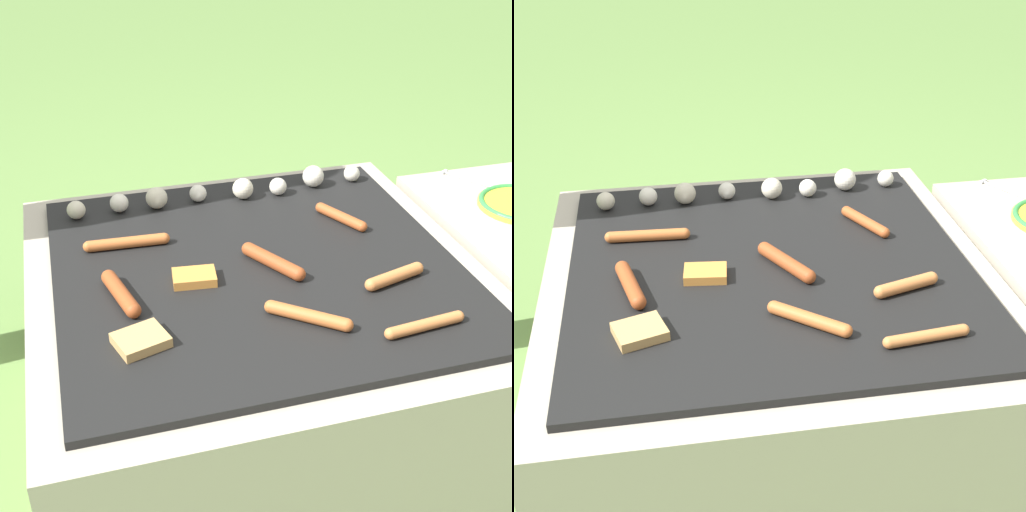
{
  "view_description": "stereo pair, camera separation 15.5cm",
  "coord_description": "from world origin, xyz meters",
  "views": [
    {
      "loc": [
        -0.37,
        -1.29,
        1.18
      ],
      "look_at": [
        0.0,
        0.0,
        0.39
      ],
      "focal_mm": 50.0,
      "sensor_mm": 36.0,
      "label": 1
    },
    {
      "loc": [
        -0.22,
        -1.32,
        1.18
      ],
      "look_at": [
        0.0,
        0.0,
        0.39
      ],
      "focal_mm": 50.0,
      "sensor_mm": 36.0,
      "label": 2
    }
  ],
  "objects": [
    {
      "name": "sausage_mid_right",
      "position": [
        0.04,
        -0.23,
        0.38
      ],
      "size": [
        0.15,
        0.12,
        0.03
      ],
      "color": "#B7602D",
      "rests_on": "grill"
    },
    {
      "name": "grill",
      "position": [
        0.0,
        0.0,
        0.18
      ],
      "size": [
        0.99,
        0.99,
        0.37
      ],
      "color": "#A89E8C",
      "rests_on": "ground_plane"
    },
    {
      "name": "sausage_back_center",
      "position": [
        -0.26,
        0.15,
        0.38
      ],
      "size": [
        0.2,
        0.03,
        0.03
      ],
      "color": "#B7602D",
      "rests_on": "grill"
    },
    {
      "name": "fork_utensil",
      "position": [
        0.68,
        0.26,
        0.37
      ],
      "size": [
        0.11,
        0.17,
        0.01
      ],
      "color": "silver",
      "rests_on": "side_ledge"
    },
    {
      "name": "sausage_front_center",
      "position": [
        -0.3,
        -0.06,
        0.39
      ],
      "size": [
        0.06,
        0.17,
        0.03
      ],
      "color": "#93421E",
      "rests_on": "grill"
    },
    {
      "name": "bread_slice_right",
      "position": [
        -0.14,
        -0.03,
        0.38
      ],
      "size": [
        0.1,
        0.07,
        0.02
      ],
      "color": "#D18438",
      "rests_on": "grill"
    },
    {
      "name": "bread_slice_left",
      "position": [
        -0.28,
        -0.22,
        0.38
      ],
      "size": [
        0.11,
        0.1,
        0.02
      ],
      "color": "tan",
      "rests_on": "grill"
    },
    {
      "name": "sausage_back_right",
      "position": [
        0.26,
        -0.15,
        0.38
      ],
      "size": [
        0.15,
        0.06,
        0.03
      ],
      "color": "#C6753D",
      "rests_on": "grill"
    },
    {
      "name": "mushroom_row",
      "position": [
        0.01,
        0.34,
        0.4
      ],
      "size": [
        0.78,
        0.08,
        0.06
      ],
      "color": "beige",
      "rests_on": "grill"
    },
    {
      "name": "ground_plane",
      "position": [
        0.0,
        0.0,
        0.0
      ],
      "size": [
        14.0,
        14.0,
        0.0
      ],
      "primitive_type": "plane",
      "color": "#608442"
    },
    {
      "name": "sausage_front_right",
      "position": [
        0.24,
        -0.32,
        0.38
      ],
      "size": [
        0.17,
        0.04,
        0.02
      ],
      "color": "#C6753D",
      "rests_on": "grill"
    },
    {
      "name": "sausage_mid_left",
      "position": [
        0.25,
        0.14,
        0.38
      ],
      "size": [
        0.08,
        0.15,
        0.03
      ],
      "color": "#A34C23",
      "rests_on": "grill"
    },
    {
      "name": "sausage_back_left",
      "position": [
        0.03,
        -0.02,
        0.39
      ],
      "size": [
        0.1,
        0.16,
        0.03
      ],
      "color": "#93421E",
      "rests_on": "grill"
    }
  ]
}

